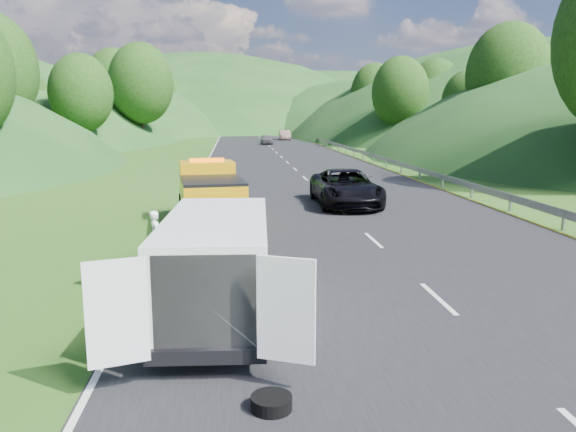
{
  "coord_description": "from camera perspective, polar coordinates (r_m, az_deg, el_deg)",
  "views": [
    {
      "loc": [
        -1.63,
        -13.93,
        4.22
      ],
      "look_at": [
        -0.09,
        1.83,
        1.3
      ],
      "focal_mm": 35.0,
      "sensor_mm": 36.0,
      "label": 1
    }
  ],
  "objects": [
    {
      "name": "suitcase",
      "position": [
        14.78,
        -19.17,
        -5.67
      ],
      "size": [
        0.34,
        0.21,
        0.53
      ],
      "primitive_type": "cube",
      "rotation": [
        0.0,
        0.0,
        0.09
      ],
      "color": "#504C3C",
      "rests_on": "ground"
    },
    {
      "name": "dist_car_b",
      "position": [
        88.72,
        -0.33,
        7.73
      ],
      "size": [
        1.59,
        4.56,
        1.5
      ],
      "primitive_type": "imported",
      "color": "brown",
      "rests_on": "ground"
    },
    {
      "name": "tree_line_left",
      "position": [
        76.06,
        -18.9,
        6.72
      ],
      "size": [
        14.0,
        140.0,
        14.0
      ],
      "primitive_type": null,
      "color": "#2F5619",
      "rests_on": "ground"
    },
    {
      "name": "road_surface",
      "position": [
        54.29,
        -0.67,
        6.01
      ],
      "size": [
        14.0,
        200.0,
        0.02
      ],
      "primitive_type": "cube",
      "color": "black",
      "rests_on": "ground"
    },
    {
      "name": "hills_backdrop",
      "position": [
        148.91,
        -2.47,
        8.82
      ],
      "size": [
        201.0,
        288.6,
        44.0
      ],
      "primitive_type": null,
      "color": "#2D5B23",
      "rests_on": "ground"
    },
    {
      "name": "woman",
      "position": [
        16.49,
        -13.16,
        -4.66
      ],
      "size": [
        0.54,
        0.64,
        1.49
      ],
      "primitive_type": "imported",
      "rotation": [
        0.0,
        0.0,
        1.88
      ],
      "color": "white",
      "rests_on": "ground"
    },
    {
      "name": "tree_line_right",
      "position": [
        78.03,
        12.93,
        7.09
      ],
      "size": [
        14.0,
        140.0,
        14.0
      ],
      "primitive_type": null,
      "color": "#2F5619",
      "rests_on": "ground"
    },
    {
      "name": "dist_car_c",
      "position": [
        109.21,
        -2.6,
        8.23
      ],
      "size": [
        2.25,
        5.53,
        1.6
      ],
      "primitive_type": "imported",
      "color": "brown",
      "rests_on": "ground"
    },
    {
      "name": "white_van",
      "position": [
        11.5,
        -7.18,
        -4.65
      ],
      "size": [
        3.38,
        6.28,
        2.19
      ],
      "rotation": [
        0.0,
        0.0,
        -0.05
      ],
      "color": "black",
      "rests_on": "ground"
    },
    {
      "name": "child",
      "position": [
        13.61,
        -7.3,
        -7.69
      ],
      "size": [
        0.65,
        0.65,
        1.06
      ],
      "primitive_type": "imported",
      "rotation": [
        0.0,
        0.0,
        -0.8
      ],
      "color": "#CCBF6C",
      "rests_on": "ground"
    },
    {
      "name": "guardrail",
      "position": [
        67.62,
        4.63,
        6.84
      ],
      "size": [
        0.06,
        140.0,
        1.52
      ],
      "primitive_type": "cube",
      "color": "gray",
      "rests_on": "ground"
    },
    {
      "name": "spare_tire",
      "position": [
        8.55,
        -1.69,
        -19.13
      ],
      "size": [
        0.6,
        0.6,
        0.2
      ],
      "primitive_type": "cylinder",
      "color": "black",
      "rests_on": "ground"
    },
    {
      "name": "ground",
      "position": [
        14.64,
        1.05,
        -6.3
      ],
      "size": [
        320.0,
        320.0,
        0.0
      ],
      "primitive_type": "plane",
      "color": "#38661E",
      "rests_on": "ground"
    },
    {
      "name": "tow_truck",
      "position": [
        21.48,
        -7.96,
        2.28
      ],
      "size": [
        2.78,
        5.94,
        2.46
      ],
      "rotation": [
        0.0,
        0.0,
        0.12
      ],
      "color": "black",
      "rests_on": "ground"
    },
    {
      "name": "worker",
      "position": [
        10.13,
        -0.81,
        -14.17
      ],
      "size": [
        1.2,
        1.03,
        1.61
      ],
      "primitive_type": "imported",
      "rotation": [
        0.0,
        0.0,
        0.51
      ],
      "color": "black",
      "rests_on": "ground"
    },
    {
      "name": "passing_suv",
      "position": [
        26.02,
        5.86,
        1.07
      ],
      "size": [
        2.76,
        5.9,
        1.63
      ],
      "primitive_type": "imported",
      "rotation": [
        0.0,
        0.0,
        -0.01
      ],
      "color": "black",
      "rests_on": "ground"
    },
    {
      "name": "dist_car_a",
      "position": [
        76.12,
        -2.17,
        7.27
      ],
      "size": [
        1.59,
        3.95,
        1.35
      ],
      "primitive_type": "imported",
      "color": "#4A494E",
      "rests_on": "ground"
    }
  ]
}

